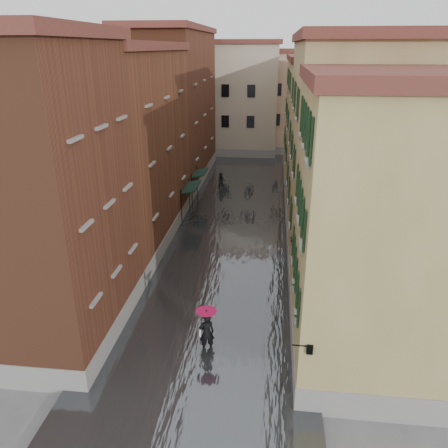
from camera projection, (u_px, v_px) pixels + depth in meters
The scene contains 16 objects.
ground at pixel (211, 316), 22.22m from camera, with size 120.00×120.00×0.00m, color #57585A.
floodwater at pixel (234, 220), 34.14m from camera, with size 10.00×60.00×0.20m, color #3F4245.
building_left_near at pixel (41, 203), 18.66m from camera, with size 6.00×8.00×13.00m, color brown.
building_left_mid at pixel (124, 152), 28.88m from camera, with size 6.00×14.00×12.50m, color brown.
building_left_far at pixel (174, 110), 42.40m from camera, with size 6.00×16.00×14.00m, color brown.
building_right_near at pixel (375, 234), 17.47m from camera, with size 6.00×8.00×11.50m, color #94824C.
building_right_mid at pixel (340, 153), 27.31m from camera, with size 6.00×14.00×13.00m, color tan.
building_right_far at pixel (319, 126), 41.40m from camera, with size 6.00×16.00×11.50m, color #94824C.
building_end_cream at pixel (229, 100), 55.05m from camera, with size 12.00×9.00×13.00m, color #BEAE97.
building_end_pink at pixel (300, 103), 56.14m from camera, with size 10.00×9.00×12.00m, color #D2A994.
awning_near at pixel (191, 188), 34.14m from camera, with size 1.09×3.26×2.80m.
awning_far at pixel (200, 174), 37.93m from camera, with size 1.09×2.70×2.80m.
wall_lantern at pixel (309, 348), 15.11m from camera, with size 0.71×0.22×0.35m.
window_planters at pixel (297, 254), 20.80m from camera, with size 0.59×10.57×0.84m.
pedestrian_main at pixel (207, 327), 19.23m from camera, with size 0.95×0.95×2.06m.
pedestrian_far at pixel (221, 181), 41.45m from camera, with size 0.81×0.63×1.68m, color black.
Camera 1 is at (2.80, -18.62, 12.70)m, focal length 35.00 mm.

